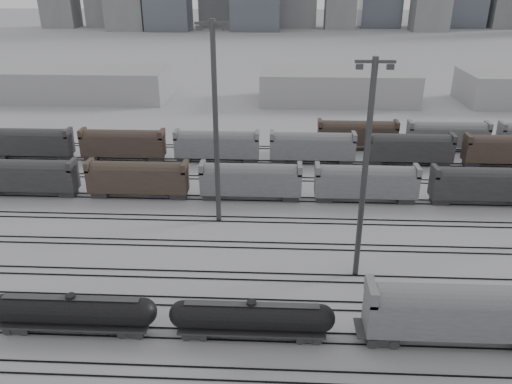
{
  "coord_description": "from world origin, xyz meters",
  "views": [
    {
      "loc": [
        -4.93,
        -36.34,
        31.41
      ],
      "look_at": [
        -7.92,
        25.57,
        4.0
      ],
      "focal_mm": 35.0,
      "sensor_mm": 36.0,
      "label": 1
    }
  ],
  "objects_px": {
    "tank_car_b": "(252,317)",
    "tank_car_a": "(73,311)",
    "hopper_car_a": "(460,310)",
    "light_mast_c": "(365,169)"
  },
  "relations": [
    {
      "from": "tank_car_b",
      "to": "tank_car_a",
      "type": "bearing_deg",
      "value": 180.0
    },
    {
      "from": "tank_car_a",
      "to": "hopper_car_a",
      "type": "height_order",
      "value": "hopper_car_a"
    },
    {
      "from": "tank_car_a",
      "to": "light_mast_c",
      "type": "distance_m",
      "value": 31.86
    },
    {
      "from": "tank_car_a",
      "to": "tank_car_b",
      "type": "distance_m",
      "value": 16.79
    },
    {
      "from": "light_mast_c",
      "to": "tank_car_b",
      "type": "bearing_deg",
      "value": -135.1
    },
    {
      "from": "tank_car_b",
      "to": "light_mast_c",
      "type": "distance_m",
      "value": 18.98
    },
    {
      "from": "tank_car_a",
      "to": "tank_car_b",
      "type": "relative_size",
      "value": 1.04
    },
    {
      "from": "tank_car_a",
      "to": "light_mast_c",
      "type": "bearing_deg",
      "value": 21.69
    },
    {
      "from": "light_mast_c",
      "to": "tank_car_a",
      "type": "bearing_deg",
      "value": -158.31
    },
    {
      "from": "hopper_car_a",
      "to": "light_mast_c",
      "type": "distance_m",
      "value": 16.21
    }
  ]
}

